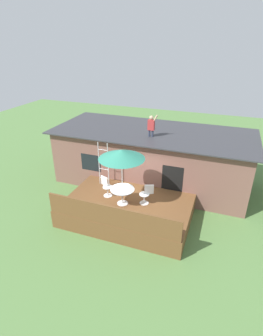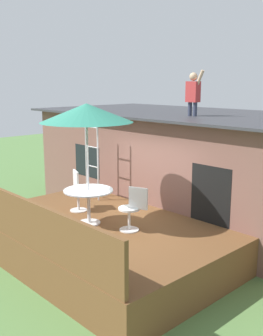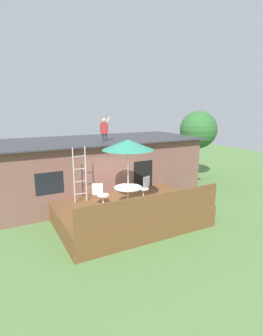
{
  "view_description": "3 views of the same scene",
  "coord_description": "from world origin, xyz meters",
  "px_view_note": "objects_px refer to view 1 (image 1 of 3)",
  "views": [
    {
      "loc": [
        3.58,
        -9.26,
        7.32
      ],
      "look_at": [
        -0.23,
        1.03,
        1.92
      ],
      "focal_mm": 28.33,
      "sensor_mm": 36.0,
      "label": 1
    },
    {
      "loc": [
        6.39,
        -5.23,
        3.75
      ],
      "look_at": [
        0.23,
        0.6,
        1.95
      ],
      "focal_mm": 43.08,
      "sensor_mm": 36.0,
      "label": 2
    },
    {
      "loc": [
        -4.53,
        -8.72,
        4.46
      ],
      "look_at": [
        0.4,
        0.51,
        2.06
      ],
      "focal_mm": 28.3,
      "sensor_mm": 36.0,
      "label": 3
    }
  ],
  "objects_px": {
    "patio_table": "(122,192)",
    "person_figure": "(151,125)",
    "step_ladder": "(104,164)",
    "patio_chair_left": "(106,187)",
    "patio_chair_right": "(146,194)",
    "patio_umbrella": "(122,154)"
  },
  "relations": [
    {
      "from": "step_ladder",
      "to": "person_figure",
      "type": "distance_m",
      "value": 3.01
    },
    {
      "from": "patio_table",
      "to": "patio_chair_left",
      "type": "height_order",
      "value": "patio_chair_left"
    },
    {
      "from": "person_figure",
      "to": "step_ladder",
      "type": "bearing_deg",
      "value": -135.34
    },
    {
      "from": "patio_table",
      "to": "person_figure",
      "type": "height_order",
      "value": "person_figure"
    },
    {
      "from": "person_figure",
      "to": "patio_chair_left",
      "type": "bearing_deg",
      "value": -115.88
    },
    {
      "from": "patio_table",
      "to": "patio_umbrella",
      "type": "distance_m",
      "value": 1.76
    },
    {
      "from": "patio_umbrella",
      "to": "patio_table",
      "type": "bearing_deg",
      "value": -90.0
    },
    {
      "from": "patio_table",
      "to": "step_ladder",
      "type": "height_order",
      "value": "step_ladder"
    },
    {
      "from": "patio_umbrella",
      "to": "patio_chair_right",
      "type": "bearing_deg",
      "value": 21.71
    },
    {
      "from": "patio_table",
      "to": "patio_umbrella",
      "type": "relative_size",
      "value": 0.41
    },
    {
      "from": "patio_chair_left",
      "to": "person_figure",
      "type": "bearing_deg",
      "value": 86.59
    },
    {
      "from": "patio_table",
      "to": "person_figure",
      "type": "relative_size",
      "value": 0.94
    },
    {
      "from": "patio_umbrella",
      "to": "step_ladder",
      "type": "relative_size",
      "value": 1.15
    },
    {
      "from": "step_ladder",
      "to": "patio_chair_left",
      "type": "height_order",
      "value": "step_ladder"
    },
    {
      "from": "patio_umbrella",
      "to": "patio_chair_right",
      "type": "height_order",
      "value": "patio_umbrella"
    },
    {
      "from": "patio_chair_left",
      "to": "patio_chair_right",
      "type": "relative_size",
      "value": 1.0
    },
    {
      "from": "patio_chair_left",
      "to": "patio_umbrella",
      "type": "bearing_deg",
      "value": 0.0
    },
    {
      "from": "patio_chair_right",
      "to": "patio_umbrella",
      "type": "bearing_deg",
      "value": -0.0
    },
    {
      "from": "step_ladder",
      "to": "patio_chair_left",
      "type": "xyz_separation_m",
      "value": [
        0.52,
        -0.85,
        -0.64
      ]
    },
    {
      "from": "patio_umbrella",
      "to": "person_figure",
      "type": "height_order",
      "value": "person_figure"
    },
    {
      "from": "patio_chair_left",
      "to": "step_ladder",
      "type": "bearing_deg",
      "value": 143.81
    },
    {
      "from": "step_ladder",
      "to": "patio_chair_right",
      "type": "height_order",
      "value": "step_ladder"
    }
  ]
}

